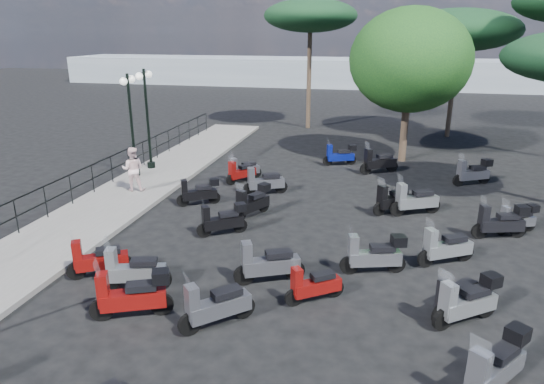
% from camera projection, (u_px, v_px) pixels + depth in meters
% --- Properties ---
extents(ground, '(120.00, 120.00, 0.00)m').
position_uv_depth(ground, '(269.00, 254.00, 13.91)').
color(ground, black).
rests_on(ground, ground).
extents(sidewalk, '(3.00, 30.00, 0.15)m').
position_uv_depth(sidewalk, '(118.00, 200.00, 18.07)').
color(sidewalk, slate).
rests_on(sidewalk, ground).
extents(railing, '(0.04, 26.04, 1.10)m').
position_uv_depth(railing, '(82.00, 179.00, 17.90)').
color(railing, black).
rests_on(railing, sidewalk).
extents(lamp_post_1, '(0.48, 1.25, 4.30)m').
position_uv_depth(lamp_post_1, '(131.00, 119.00, 20.14)').
color(lamp_post_1, black).
rests_on(lamp_post_1, sidewalk).
extents(lamp_post_2, '(0.38, 1.29, 4.39)m').
position_uv_depth(lamp_post_2, '(147.00, 113.00, 21.31)').
color(lamp_post_2, black).
rests_on(lamp_post_2, sidewalk).
extents(pedestrian_far, '(0.98, 0.86, 1.72)m').
position_uv_depth(pedestrian_far, '(133.00, 169.00, 18.72)').
color(pedestrian_far, silver).
rests_on(pedestrian_far, sidewalk).
extents(scooter_1, '(1.72, 0.96, 1.46)m').
position_uv_depth(scooter_1, '(132.00, 296.00, 10.69)').
color(scooter_1, black).
rests_on(scooter_1, ground).
extents(scooter_2, '(1.50, 0.99, 1.34)m').
position_uv_depth(scooter_2, '(98.00, 260.00, 12.52)').
color(scooter_2, black).
rests_on(scooter_2, ground).
extents(scooter_3, '(1.46, 0.96, 1.28)m').
position_uv_depth(scooter_3, '(199.00, 192.00, 17.67)').
color(scooter_3, black).
rests_on(scooter_3, ground).
extents(scooter_4, '(0.96, 1.60, 1.37)m').
position_uv_depth(scooter_4, '(253.00, 202.00, 16.57)').
color(scooter_4, black).
rests_on(scooter_4, ground).
extents(scooter_5, '(1.64, 0.99, 1.42)m').
position_uv_depth(scooter_5, '(264.00, 182.00, 18.81)').
color(scooter_5, black).
rests_on(scooter_5, ground).
extents(scooter_7, '(1.72, 0.75, 1.40)m').
position_uv_depth(scooter_7, '(133.00, 271.00, 11.89)').
color(scooter_7, black).
rests_on(scooter_7, ground).
extents(scooter_8, '(1.72, 0.99, 1.47)m').
position_uv_depth(scooter_8, '(268.00, 264.00, 12.20)').
color(scooter_8, black).
rests_on(scooter_8, ground).
extents(scooter_9, '(1.43, 1.04, 1.29)m').
position_uv_depth(scooter_9, '(223.00, 220.00, 15.08)').
color(scooter_9, black).
rests_on(scooter_9, ground).
extents(scooter_10, '(1.24, 1.13, 1.26)m').
position_uv_depth(scooter_10, '(244.00, 170.00, 20.73)').
color(scooter_10, black).
rests_on(scooter_10, ground).
extents(scooter_11, '(1.01, 1.33, 1.25)m').
position_uv_depth(scooter_11, '(241.00, 173.00, 20.31)').
color(scooter_11, black).
rests_on(scooter_11, ground).
extents(scooter_12, '(1.37, 1.32, 1.43)m').
position_uv_depth(scooter_12, '(215.00, 306.00, 10.37)').
color(scooter_12, black).
rests_on(scooter_12, ground).
extents(scooter_13, '(1.30, 0.98, 1.22)m').
position_uv_depth(scooter_13, '(314.00, 286.00, 11.36)').
color(scooter_13, black).
rests_on(scooter_13, ground).
extents(scooter_14, '(1.71, 0.78, 1.40)m').
position_uv_depth(scooter_14, '(374.00, 255.00, 12.67)').
color(scooter_14, black).
rests_on(scooter_14, ground).
extents(scooter_15, '(1.36, 1.22, 1.37)m').
position_uv_depth(scooter_15, '(393.00, 200.00, 16.90)').
color(scooter_15, black).
rests_on(scooter_15, ground).
extents(scooter_16, '(1.55, 0.81, 1.29)m').
position_uv_depth(scooter_16, '(340.00, 155.00, 22.90)').
color(scooter_16, black).
rests_on(scooter_16, ground).
extents(scooter_17, '(1.28, 1.50, 1.43)m').
position_uv_depth(scooter_17, '(495.00, 367.00, 8.43)').
color(scooter_17, black).
rests_on(scooter_17, ground).
extents(scooter_18, '(1.17, 1.28, 1.30)m').
position_uv_depth(scooter_18, '(456.00, 298.00, 10.79)').
color(scooter_18, black).
rests_on(scooter_18, ground).
extents(scooter_19, '(1.56, 1.03, 1.40)m').
position_uv_depth(scooter_19, '(445.00, 248.00, 13.18)').
color(scooter_19, black).
rests_on(scooter_19, ground).
extents(scooter_20, '(1.73, 1.02, 1.49)m').
position_uv_depth(scooter_20, '(415.00, 201.00, 16.72)').
color(scooter_20, black).
rests_on(scooter_20, ground).
extents(scooter_21, '(1.65, 1.10, 1.48)m').
position_uv_depth(scooter_21, '(378.00, 162.00, 21.58)').
color(scooter_21, black).
rests_on(scooter_21, ground).
extents(scooter_24, '(1.49, 1.19, 1.39)m').
position_uv_depth(scooter_24, '(467.00, 302.00, 10.49)').
color(scooter_24, black).
rests_on(scooter_24, ground).
extents(scooter_25, '(1.35, 0.87, 1.18)m').
position_uv_depth(scooter_25, '(517.00, 220.00, 15.24)').
color(scooter_25, black).
rests_on(scooter_25, ground).
extents(scooter_26, '(1.69, 0.77, 1.38)m').
position_uv_depth(scooter_26, '(501.00, 222.00, 14.83)').
color(scooter_26, black).
rests_on(scooter_26, ground).
extents(scooter_27, '(1.60, 1.03, 1.40)m').
position_uv_depth(scooter_27, '(473.00, 173.00, 19.96)').
color(scooter_27, black).
rests_on(scooter_27, ground).
extents(broadleaf_tree, '(5.62, 5.62, 7.18)m').
position_uv_depth(broadleaf_tree, '(410.00, 60.00, 22.34)').
color(broadleaf_tree, '#38281E').
rests_on(broadleaf_tree, ground).
extents(pine_0, '(6.77, 6.77, 7.30)m').
position_uv_depth(pine_0, '(459.00, 30.00, 27.32)').
color(pine_0, '#38281E').
rests_on(pine_0, ground).
extents(pine_2, '(5.74, 5.74, 7.95)m').
position_uv_depth(pine_2, '(310.00, 16.00, 29.66)').
color(pine_2, '#38281E').
rests_on(pine_2, ground).
extents(distant_hills, '(70.00, 8.00, 3.00)m').
position_uv_depth(distant_hills, '(362.00, 73.00, 54.97)').
color(distant_hills, gray).
rests_on(distant_hills, ground).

